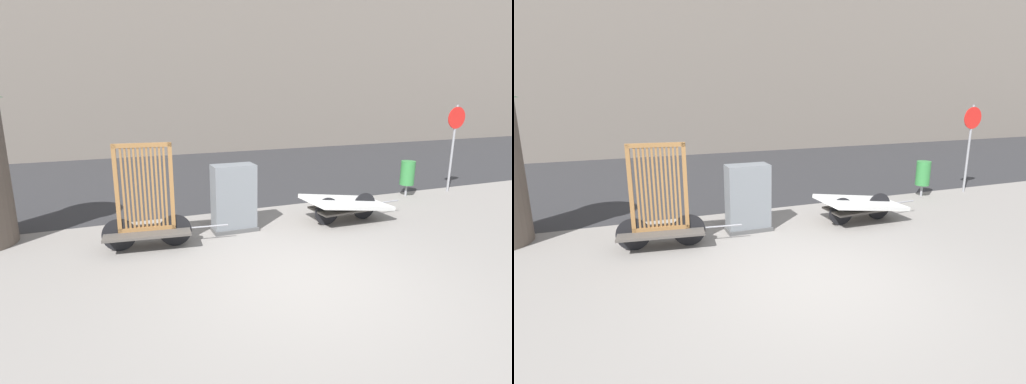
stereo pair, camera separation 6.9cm
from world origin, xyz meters
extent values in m
plane|color=gray|center=(0.00, 0.00, 0.00)|extent=(60.00, 60.00, 0.00)
cube|color=#2D2D30|center=(0.00, 8.11, 0.00)|extent=(56.00, 8.83, 0.01)
cube|color=#4C4742|center=(-2.05, 2.09, 0.31)|extent=(1.54, 0.88, 0.04)
cylinder|color=black|center=(-1.57, 2.04, 0.29)|extent=(0.58, 0.10, 0.58)
cylinder|color=black|center=(-2.52, 2.15, 0.29)|extent=(0.58, 0.10, 0.58)
cylinder|color=gray|center=(-0.97, 1.97, 0.31)|extent=(0.70, 0.11, 0.03)
cube|color=olive|center=(-2.05, 2.09, 0.37)|extent=(0.98, 0.18, 0.07)
cube|color=olive|center=(-2.05, 2.09, 1.83)|extent=(0.98, 0.18, 0.07)
cube|color=olive|center=(-2.50, 2.14, 1.10)|extent=(0.08, 0.08, 1.54)
cube|color=olive|center=(-1.59, 2.04, 1.10)|extent=(0.08, 0.08, 1.54)
cube|color=olive|center=(-2.39, 2.13, 1.10)|extent=(0.04, 0.05, 1.47)
cube|color=olive|center=(-2.32, 2.12, 1.10)|extent=(0.04, 0.05, 1.47)
cube|color=olive|center=(-2.25, 2.11, 1.10)|extent=(0.04, 0.05, 1.47)
cube|color=olive|center=(-2.19, 2.11, 1.10)|extent=(0.04, 0.05, 1.47)
cube|color=olive|center=(-2.12, 2.10, 1.10)|extent=(0.04, 0.05, 1.47)
cube|color=olive|center=(-2.05, 2.09, 1.10)|extent=(0.04, 0.05, 1.47)
cube|color=olive|center=(-1.98, 2.08, 1.10)|extent=(0.04, 0.05, 1.47)
cube|color=olive|center=(-1.91, 2.08, 1.10)|extent=(0.04, 0.05, 1.47)
cube|color=olive|center=(-1.84, 2.07, 1.10)|extent=(0.04, 0.05, 1.47)
cube|color=olive|center=(-1.77, 2.06, 1.10)|extent=(0.04, 0.05, 1.47)
cube|color=olive|center=(-1.70, 2.05, 1.10)|extent=(0.04, 0.05, 1.47)
cube|color=#4C4742|center=(2.05, 2.09, 0.31)|extent=(1.51, 0.80, 0.04)
cylinder|color=black|center=(2.52, 2.12, 0.29)|extent=(0.58, 0.07, 0.58)
cylinder|color=black|center=(1.57, 2.06, 0.29)|extent=(0.58, 0.07, 0.58)
cylinder|color=gray|center=(3.13, 2.15, 0.31)|extent=(0.70, 0.07, 0.03)
cube|color=silver|center=(2.05, 2.09, 0.43)|extent=(1.83, 1.12, 0.32)
cube|color=#4C4C4C|center=(-0.33, 2.45, 0.04)|extent=(0.89, 0.49, 0.08)
cube|color=slate|center=(-0.33, 2.45, 0.66)|extent=(0.83, 0.43, 1.33)
cylinder|color=gray|center=(4.74, 3.35, 0.16)|extent=(0.06, 0.06, 0.31)
cylinder|color=#337F3D|center=(4.74, 3.35, 0.62)|extent=(0.36, 0.36, 0.63)
cylinder|color=gray|center=(6.19, 3.35, 1.18)|extent=(0.06, 0.06, 2.35)
cylinder|color=red|center=(6.19, 3.33, 2.01)|extent=(0.57, 0.02, 0.57)
camera|label=1|loc=(-2.64, -4.78, 2.72)|focal=28.00mm
camera|label=2|loc=(-2.58, -4.81, 2.72)|focal=28.00mm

